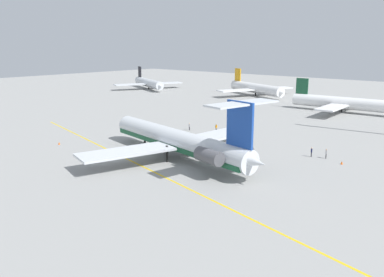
% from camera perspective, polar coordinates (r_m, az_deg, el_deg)
% --- Properties ---
extents(ground, '(380.72, 380.72, 0.00)m').
position_cam_1_polar(ground, '(69.96, -11.20, -3.52)').
color(ground, gray).
extents(main_jetliner, '(40.31, 35.86, 11.79)m').
position_cam_1_polar(main_jetliner, '(70.82, -1.56, -0.37)').
color(main_jetliner, silver).
rests_on(main_jetliner, ground).
extents(airliner_far_left, '(29.84, 30.10, 9.37)m').
position_cam_1_polar(airliner_far_left, '(182.66, -6.04, 7.76)').
color(airliner_far_left, silver).
rests_on(airliner_far_left, ground).
extents(airliner_mid_left, '(31.60, 31.84, 9.86)m').
position_cam_1_polar(airliner_mid_left, '(160.06, 9.12, 6.96)').
color(airliner_mid_left, white).
rests_on(airliner_mid_left, ground).
extents(airliner_mid_right, '(31.34, 30.96, 9.37)m').
position_cam_1_polar(airliner_mid_right, '(127.85, 20.68, 4.67)').
color(airliner_mid_right, white).
rests_on(airliner_mid_right, ground).
extents(ground_crew_near_nose, '(0.36, 0.32, 1.76)m').
position_cam_1_polar(ground_crew_near_nose, '(75.68, 16.45, -1.67)').
color(ground_crew_near_nose, black).
rests_on(ground_crew_near_nose, ground).
extents(ground_crew_near_tail, '(0.28, 0.42, 1.73)m').
position_cam_1_polar(ground_crew_near_tail, '(94.96, -0.36, 1.82)').
color(ground_crew_near_tail, black).
rests_on(ground_crew_near_tail, ground).
extents(ground_crew_portside, '(0.28, 0.44, 1.73)m').
position_cam_1_polar(ground_crew_portside, '(75.39, 18.34, -1.87)').
color(ground_crew_portside, black).
rests_on(ground_crew_portside, ground).
extents(ground_crew_starboard, '(0.37, 0.32, 1.78)m').
position_cam_1_polar(ground_crew_starboard, '(93.54, 3.42, 1.64)').
color(ground_crew_starboard, black).
rests_on(ground_crew_starboard, ground).
extents(safety_cone_nose, '(0.40, 0.40, 0.55)m').
position_cam_1_polar(safety_cone_nose, '(85.85, -18.17, -0.64)').
color(safety_cone_nose, '#EA590F').
rests_on(safety_cone_nose, ground).
extents(safety_cone_wingtip, '(0.40, 0.40, 0.55)m').
position_cam_1_polar(safety_cone_wingtip, '(72.89, 20.30, -3.20)').
color(safety_cone_wingtip, '#EA590F').
rests_on(safety_cone_wingtip, ground).
extents(taxiway_centreline, '(96.21, 22.30, 0.01)m').
position_cam_1_polar(taxiway_centreline, '(67.21, -6.71, -4.05)').
color(taxiway_centreline, gold).
rests_on(taxiway_centreline, ground).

